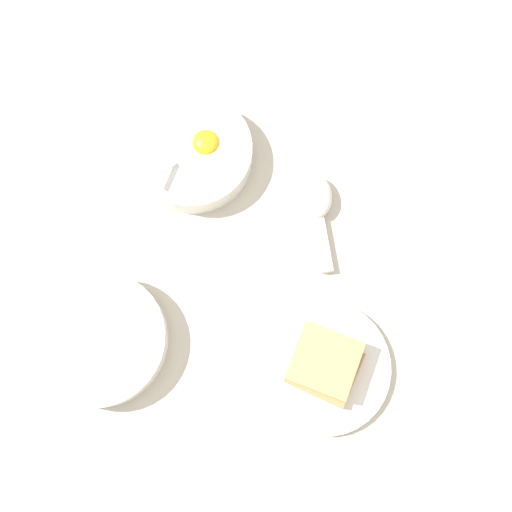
{
  "coord_description": "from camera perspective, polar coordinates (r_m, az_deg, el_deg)",
  "views": [
    {
      "loc": [
        -0.11,
        0.11,
        0.85
      ],
      "look_at": [
        -0.02,
        -0.06,
        0.02
      ],
      "focal_mm": 42.0,
      "sensor_mm": 36.0,
      "label": 1
    }
  ],
  "objects": [
    {
      "name": "soup_spoon",
      "position": [
        0.89,
        5.71,
        5.1
      ],
      "size": [
        0.12,
        0.14,
        0.03
      ],
      "color": "white",
      "rests_on": "ground_plane"
    },
    {
      "name": "toast_sandwich",
      "position": [
        0.83,
        6.56,
        -10.22
      ],
      "size": [
        0.1,
        0.1,
        0.03
      ],
      "color": "tan",
      "rests_on": "toast_plate"
    },
    {
      "name": "congee_bowl",
      "position": [
        0.86,
        -14.62,
        -7.67
      ],
      "size": [
        0.19,
        0.19,
        0.04
      ],
      "color": "white",
      "rests_on": "ground_plane"
    },
    {
      "name": "ground_plane",
      "position": [
        0.87,
        -3.23,
        -3.22
      ],
      "size": [
        3.0,
        3.0,
        0.0
      ],
      "primitive_type": "plane",
      "color": "beige"
    },
    {
      "name": "egg_bowl",
      "position": [
        0.91,
        -6.0,
        9.74
      ],
      "size": [
        0.18,
        0.18,
        0.07
      ],
      "color": "white",
      "rests_on": "ground_plane"
    },
    {
      "name": "toast_plate",
      "position": [
        0.85,
        6.44,
        -10.44
      ],
      "size": [
        0.19,
        0.19,
        0.01
      ],
      "color": "white",
      "rests_on": "ground_plane"
    }
  ]
}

